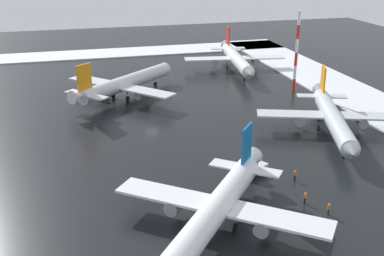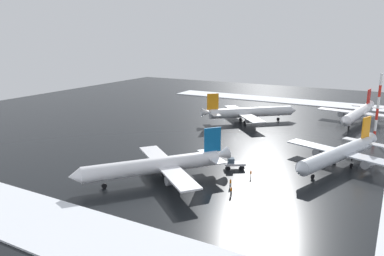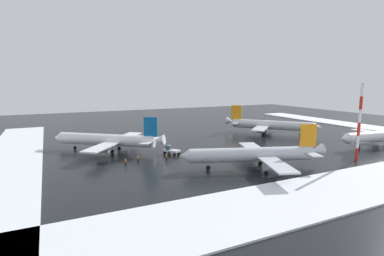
% 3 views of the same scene
% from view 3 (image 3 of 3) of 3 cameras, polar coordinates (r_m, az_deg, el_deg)
% --- Properties ---
extents(ground_plane, '(240.00, 240.00, 0.00)m').
position_cam_3_polar(ground_plane, '(105.44, 8.04, -2.09)').
color(ground_plane, black).
extents(snow_bank_far, '(152.00, 16.00, 0.34)m').
position_cam_3_polar(snow_bank_far, '(70.96, 31.42, -8.61)').
color(snow_bank_far, white).
rests_on(snow_bank_far, ground_plane).
extents(snow_bank_left, '(14.00, 116.00, 0.34)m').
position_cam_3_polar(snow_bank_left, '(88.45, -31.13, -5.32)').
color(snow_bank_left, white).
rests_on(snow_bank_left, ground_plane).
extents(snow_bank_right, '(14.00, 116.00, 0.34)m').
position_cam_3_polar(snow_bank_right, '(152.89, 29.38, 0.32)').
color(snow_bank_right, white).
rests_on(snow_bank_right, ground_plane).
extents(airplane_foreground_jet, '(28.81, 26.02, 10.27)m').
position_cam_3_polar(airplane_foreground_jet, '(88.61, -15.57, -2.19)').
color(airplane_foreground_jet, white).
rests_on(airplane_foreground_jet, ground_plane).
extents(airplane_parked_starboard, '(33.07, 27.92, 10.14)m').
position_cam_3_polar(airplane_parked_starboard, '(70.29, 11.93, -4.94)').
color(airplane_parked_starboard, silver).
rests_on(airplane_parked_starboard, ground_plane).
extents(airplane_far_rear, '(27.09, 28.75, 10.55)m').
position_cam_3_polar(airplane_far_rear, '(117.77, 14.59, 0.58)').
color(airplane_far_rear, silver).
rests_on(airplane_far_rear, ground_plane).
extents(pushback_tug, '(4.31, 5.07, 2.50)m').
position_cam_3_polar(pushback_tug, '(82.41, -4.02, -4.20)').
color(pushback_tug, silver).
rests_on(pushback_tug, ground_plane).
extents(ground_crew_beside_wing, '(0.36, 0.36, 1.71)m').
position_cam_3_polar(ground_crew_beside_wing, '(73.55, -12.54, -6.25)').
color(ground_crew_beside_wing, black).
rests_on(ground_crew_beside_wing, ground_plane).
extents(ground_crew_mid_apron, '(0.36, 0.36, 1.71)m').
position_cam_3_polar(ground_crew_mid_apron, '(76.35, -4.93, -5.51)').
color(ground_crew_mid_apron, black).
rests_on(ground_crew_mid_apron, ground_plane).
extents(ground_crew_by_nose_gear, '(0.36, 0.36, 1.71)m').
position_cam_3_polar(ground_crew_by_nose_gear, '(75.96, -10.23, -5.70)').
color(ground_crew_by_nose_gear, black).
rests_on(ground_crew_by_nose_gear, ground_plane).
extents(antenna_mast, '(0.70, 0.70, 19.52)m').
position_cam_3_polar(antenna_mast, '(85.30, 29.25, 0.91)').
color(antenna_mast, red).
rests_on(antenna_mast, ground_plane).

